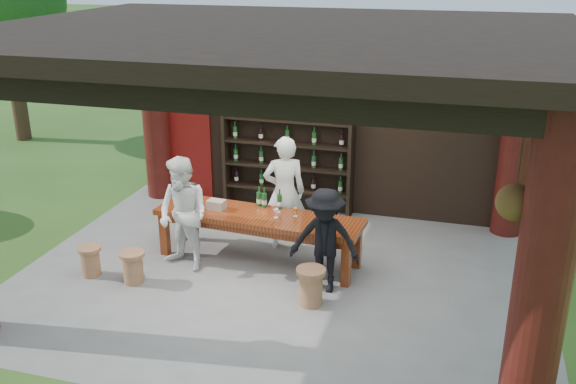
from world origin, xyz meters
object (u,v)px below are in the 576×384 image
(stool_near_left, at_px, (133,266))
(stool_near_right, at_px, (311,286))
(host, at_px, (284,193))
(guest_man, at_px, (325,241))
(stool_far_left, at_px, (90,260))
(guest_woman, at_px, (183,214))
(tasting_table, at_px, (259,222))
(wine_shelf, at_px, (287,156))
(napkin_basket, at_px, (216,205))

(stool_near_left, relative_size, stool_near_right, 0.91)
(stool_near_left, distance_m, host, 2.52)
(stool_near_left, xyz_separation_m, guest_man, (2.62, 0.54, 0.49))
(stool_near_right, xyz_separation_m, stool_far_left, (-3.23, -0.09, -0.04))
(host, bearing_deg, guest_woman, 20.70)
(tasting_table, distance_m, stool_far_left, 2.47)
(wine_shelf, height_order, guest_man, wine_shelf)
(host, bearing_deg, stool_far_left, 13.06)
(stool_far_left, distance_m, napkin_basket, 1.97)
(guest_woman, bearing_deg, napkin_basket, 81.06)
(guest_man, height_order, napkin_basket, guest_man)
(host, distance_m, guest_man, 1.53)
(stool_near_right, height_order, host, host)
(stool_near_left, height_order, napkin_basket, napkin_basket)
(wine_shelf, xyz_separation_m, napkin_basket, (-0.52, -2.02, -0.21))
(stool_far_left, relative_size, host, 0.25)
(wine_shelf, distance_m, guest_man, 2.96)
(stool_near_left, xyz_separation_m, guest_woman, (0.51, 0.63, 0.59))
(stool_near_left, bearing_deg, tasting_table, 37.85)
(wine_shelf, bearing_deg, stool_near_left, -112.51)
(stool_far_left, distance_m, guest_man, 3.39)
(guest_woman, bearing_deg, tasting_table, 47.42)
(guest_man, bearing_deg, stool_near_left, -170.45)
(guest_woman, height_order, guest_man, guest_woman)
(guest_man, distance_m, napkin_basket, 1.92)
(stool_far_left, bearing_deg, guest_man, 8.87)
(host, bearing_deg, wine_shelf, -98.37)
(stool_near_right, distance_m, guest_man, 0.64)
(stool_near_left, distance_m, napkin_basket, 1.53)
(stool_near_left, height_order, guest_woman, guest_woman)
(wine_shelf, distance_m, guest_woman, 2.69)
(stool_near_right, xyz_separation_m, napkin_basket, (-1.74, 1.06, 0.55))
(tasting_table, xyz_separation_m, napkin_basket, (-0.67, 0.02, 0.19))
(wine_shelf, bearing_deg, guest_man, -63.98)
(guest_woman, bearing_deg, stool_far_left, -133.89)
(napkin_basket, bearing_deg, guest_woman, -118.30)
(stool_near_left, xyz_separation_m, stool_far_left, (-0.69, 0.03, -0.01))
(stool_far_left, relative_size, guest_man, 0.30)
(wine_shelf, bearing_deg, napkin_basket, -104.42)
(wine_shelf, xyz_separation_m, host, (0.37, -1.43, -0.13))
(host, distance_m, napkin_basket, 1.07)
(stool_near_left, bearing_deg, host, 46.04)
(stool_near_right, distance_m, stool_far_left, 3.23)
(guest_woman, bearing_deg, stool_near_right, 4.85)
(wine_shelf, relative_size, tasting_table, 0.73)
(stool_near_left, height_order, guest_man, guest_man)
(stool_near_left, distance_m, stool_near_right, 2.54)
(stool_near_right, bearing_deg, napkin_basket, 148.65)
(stool_near_right, bearing_deg, host, 117.16)
(stool_near_left, relative_size, napkin_basket, 1.80)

